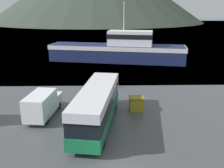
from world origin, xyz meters
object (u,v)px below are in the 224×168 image
at_px(delivery_van, 43,104).
at_px(storage_bin, 136,104).
at_px(fishing_boat, 119,49).
at_px(tour_bus, 97,105).

bearing_deg(delivery_van, storage_bin, 15.01).
bearing_deg(storage_bin, fishing_boat, 91.19).
height_order(delivery_van, storage_bin, delivery_van).
bearing_deg(tour_bus, storage_bin, 48.91).
height_order(tour_bus, delivery_van, tour_bus).
bearing_deg(fishing_boat, delivery_van, 173.46).
xyz_separation_m(fishing_boat, storage_bin, (0.51, -24.55, -1.54)).
bearing_deg(fishing_boat, storage_bin, -167.19).
relative_size(tour_bus, storage_bin, 7.51).
bearing_deg(delivery_van, tour_bus, -13.49).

